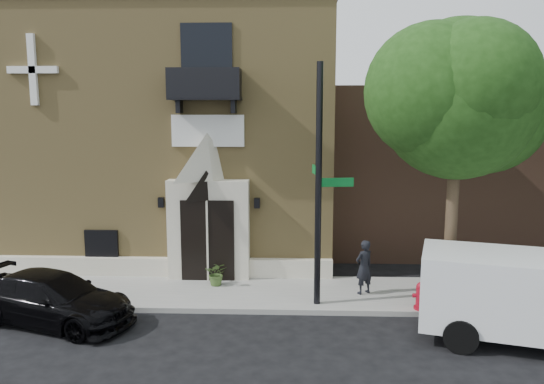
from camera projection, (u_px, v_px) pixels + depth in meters
The scene contains 11 objects.
ground at pixel (230, 314), 14.55m from camera, with size 120.00×120.00×0.00m, color black.
sidewalk at pixel (269, 293), 15.98m from camera, with size 42.00×3.00×0.15m, color gray.
church at pixel (179, 132), 21.80m from camera, with size 12.20×11.01×9.30m.
neighbour_building at pixel (535, 166), 22.49m from camera, with size 18.00×8.00×6.40m, color brown.
street_tree_left at pixel (460, 98), 13.76m from camera, with size 4.97×4.38×7.77m.
black_sedan at pixel (52, 299), 13.88m from camera, with size 1.85×4.56×1.32m, color black.
street_sign at pixel (319, 186), 14.46m from camera, with size 1.11×1.06×6.67m.
fire_hydrant at pixel (421, 296), 14.47m from camera, with size 0.43×0.35×0.76m.
dumpster at pixel (520, 285), 14.47m from camera, with size 2.03×1.18×1.31m.
planter at pixel (217, 273), 16.45m from camera, with size 0.67×0.58×0.75m, color #415E29.
pedestrian_near at pixel (364, 267), 15.65m from camera, with size 0.59×0.39×1.62m, color black.
Camera 1 is at (1.68, -13.80, 5.56)m, focal length 35.00 mm.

